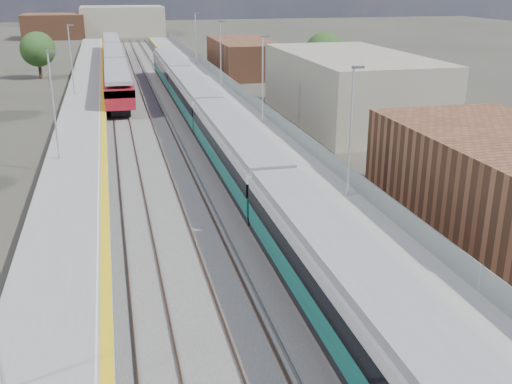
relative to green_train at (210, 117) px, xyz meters
name	(u,v)px	position (x,y,z in m)	size (l,w,h in m)	color
ground	(178,118)	(-1.50, 10.62, -2.25)	(320.00, 320.00, 0.00)	#47443A
ballast_bed	(153,114)	(-3.75, 13.12, -2.22)	(10.50, 155.00, 0.06)	#565451
tracks	(158,110)	(-3.15, 14.80, -2.14)	(8.96, 160.00, 0.17)	#4C3323
platform_right	(225,106)	(3.78, 13.11, -1.71)	(4.70, 155.00, 8.52)	slate
platform_left	(84,112)	(-10.55, 13.11, -1.73)	(4.30, 155.00, 8.52)	slate
green_train	(210,117)	(0.00, 0.00, 0.00)	(2.90, 80.66, 3.19)	black
red_train	(114,61)	(-7.00, 40.19, -0.04)	(2.96, 59.90, 3.73)	black
tree_c	(38,49)	(-17.06, 40.48, 1.79)	(4.74, 4.74, 6.42)	#382619
tree_d	(324,53)	(18.75, 24.64, 2.08)	(5.07, 5.07, 6.88)	#382619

